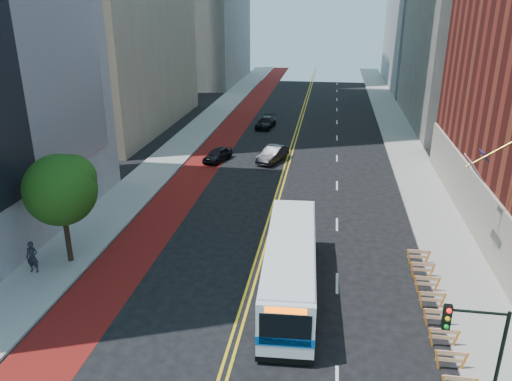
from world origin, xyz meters
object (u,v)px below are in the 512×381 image
at_px(traffic_signal, 476,345).
at_px(transit_bus, 290,265).
at_px(car_b, 273,154).
at_px(car_c, 266,123).
at_px(pedestrian, 32,257).
at_px(street_tree, 61,187).
at_px(car_a, 218,155).

xyz_separation_m(traffic_signal, transit_bus, (-7.19, 8.16, -2.03)).
height_order(car_b, car_c, car_b).
relative_size(traffic_signal, pedestrian, 2.65).
xyz_separation_m(car_c, pedestrian, (-8.69, -37.18, 0.45)).
distance_m(transit_bus, pedestrian, 14.95).
xyz_separation_m(street_tree, car_a, (4.32, 21.27, -4.24)).
xyz_separation_m(car_b, car_c, (-2.52, 13.57, -0.10)).
bearing_deg(transit_bus, traffic_signal, -51.42).
bearing_deg(car_b, car_c, 118.88).
xyz_separation_m(transit_bus, pedestrian, (-14.94, -0.25, -0.58)).
distance_m(car_a, car_c, 14.57).
height_order(car_a, car_b, car_b).
distance_m(traffic_signal, car_a, 35.02).
height_order(car_b, pedestrian, pedestrian).
relative_size(traffic_signal, car_b, 1.10).
height_order(transit_bus, car_c, transit_bus).
distance_m(traffic_signal, transit_bus, 11.07).
distance_m(traffic_signal, car_c, 47.15).
xyz_separation_m(transit_bus, car_a, (-9.15, 22.66, -1.02)).
xyz_separation_m(street_tree, transit_bus, (13.47, -1.39, -3.22)).
bearing_deg(transit_bus, car_a, 109.19).
height_order(traffic_signal, car_a, traffic_signal).
distance_m(street_tree, car_b, 24.39).
xyz_separation_m(car_a, car_b, (5.43, 0.71, 0.09)).
bearing_deg(car_b, transit_bus, -62.60).
bearing_deg(street_tree, traffic_signal, -24.82).
bearing_deg(car_c, car_b, -71.49).
height_order(transit_bus, pedestrian, transit_bus).
xyz_separation_m(car_b, pedestrian, (-11.22, -23.61, 0.35)).
bearing_deg(car_b, traffic_signal, -52.56).
height_order(car_a, pedestrian, pedestrian).
bearing_deg(car_a, pedestrian, -86.64).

